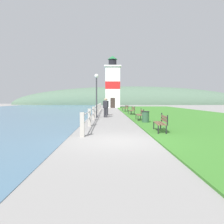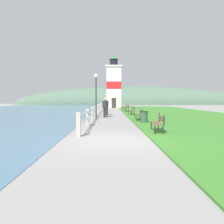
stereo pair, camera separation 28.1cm
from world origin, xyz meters
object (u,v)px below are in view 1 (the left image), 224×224
park_bench_by_lighthouse (126,108)px  person_by_railing (106,107)px  park_bench_midway (140,114)px  park_bench_far (132,110)px  lighthouse (113,85)px  lamp_post (97,88)px  person_strolling (106,106)px  park_bench_near (161,122)px  trash_bin (145,117)px

park_bench_by_lighthouse → person_by_railing: (-2.67, -9.29, 0.44)m
park_bench_midway → park_bench_far: (0.10, 6.72, 0.00)m
park_bench_far → lighthouse: (-1.62, 20.53, 4.08)m
park_bench_midway → park_bench_far: bearing=-88.6°
park_bench_midway → lamp_post: bearing=-35.4°
park_bench_far → person_strolling: (-2.79, -0.38, 0.43)m
lighthouse → lamp_post: lighthouse is taller
person_by_railing → lighthouse: bearing=17.0°
park_bench_by_lighthouse → person_strolling: person_strolling is taller
park_bench_far → person_strolling: size_ratio=1.13×
park_bench_midway → person_strolling: size_ratio=0.98×
lighthouse → lamp_post: 24.65m
lighthouse → park_bench_far: bearing=-85.5°
person_by_railing → lamp_post: size_ratio=0.46×
park_bench_midway → lighthouse: lighthouse is taller
person_by_railing → lamp_post: (-0.81, -0.52, 1.76)m
park_bench_near → person_by_railing: size_ratio=0.95×
person_strolling → trash_bin: bearing=-167.6°
park_bench_midway → person_strolling: bearing=-64.8°
park_bench_near → lighthouse: size_ratio=0.16×
park_bench_near → lamp_post: 9.88m
trash_bin → park_bench_near: bearing=-89.6°
park_bench_near → trash_bin: bearing=-84.6°
person_strolling → lighthouse: bearing=-9.6°
lamp_post → park_bench_by_lighthouse: bearing=70.4°
park_bench_near → park_bench_by_lighthouse: size_ratio=1.02×
lighthouse → person_by_railing: 24.28m
park_bench_midway → park_bench_by_lighthouse: bearing=-87.3°
park_bench_midway → person_by_railing: size_ratio=0.97×
park_bench_by_lighthouse → person_by_railing: 9.68m
park_bench_near → person_strolling: bearing=-72.4°
park_bench_by_lighthouse → lighthouse: lighthouse is taller
park_bench_far → person_by_railing: 4.50m
park_bench_midway → lamp_post: 5.02m
park_bench_midway → lamp_post: size_ratio=0.44×
park_bench_midway → park_bench_far: 6.72m
park_bench_far → person_strolling: 2.85m
park_bench_far → person_by_railing: (-2.86, -3.45, 0.44)m
person_strolling → lamp_post: (-0.88, -3.58, 1.77)m
park_bench_midway → person_by_railing: bearing=-47.6°
park_bench_midway → park_bench_far: same height
person_by_railing → park_bench_near: bearing=-143.1°
park_bench_midway → park_bench_by_lighthouse: size_ratio=1.04×
lighthouse → park_bench_midway: bearing=-86.8°
park_bench_far → person_by_railing: size_ratio=1.12×
park_bench_near → park_bench_far: size_ratio=0.85×
park_bench_midway → trash_bin: (0.08, -1.79, -0.11)m
lighthouse → lamp_post: bearing=-94.8°
park_bench_by_lighthouse → person_strolling: size_ratio=0.94×
park_bench_by_lighthouse → person_strolling: 6.76m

